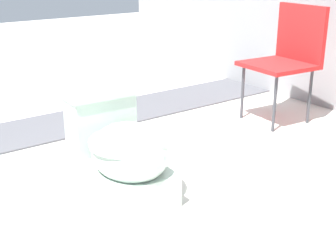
# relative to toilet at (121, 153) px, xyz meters

# --- Properties ---
(ground_plane) EXTENTS (14.00, 14.00, 0.00)m
(ground_plane) POSITION_rel_toilet_xyz_m (-0.01, -0.26, -0.22)
(ground_plane) COLOR beige
(gravel_strip) EXTENTS (0.56, 8.00, 0.01)m
(gravel_strip) POSITION_rel_toilet_xyz_m (-1.14, 0.24, -0.21)
(gravel_strip) COLOR #4C4C51
(gravel_strip) RESTS_ON ground
(toilet) EXTENTS (0.65, 0.41, 0.52)m
(toilet) POSITION_rel_toilet_xyz_m (0.00, 0.00, 0.00)
(toilet) COLOR #B2C6B7
(toilet) RESTS_ON ground
(folding_chair_left) EXTENTS (0.48, 0.48, 0.83)m
(folding_chair_left) POSITION_rel_toilet_xyz_m (-0.29, 1.60, 0.29)
(folding_chair_left) COLOR red
(folding_chair_left) RESTS_ON ground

